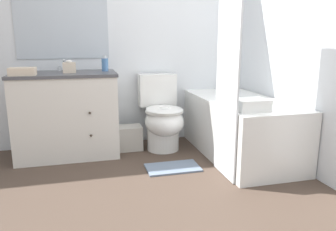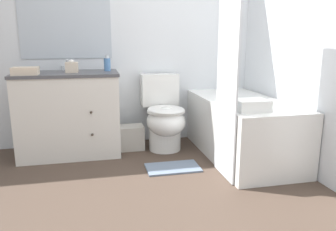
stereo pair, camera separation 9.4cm
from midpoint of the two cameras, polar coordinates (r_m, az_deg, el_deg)
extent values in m
plane|color=#47382D|center=(2.31, 1.14, -16.67)|extent=(14.00, 14.00, 0.00)
cube|color=silver|center=(3.72, -6.29, 14.55)|extent=(8.00, 0.05, 2.50)
cube|color=#B2BCC6|center=(3.66, -18.82, 16.66)|extent=(0.92, 0.01, 0.93)
cube|color=silver|center=(3.34, 19.40, 14.11)|extent=(0.05, 2.72, 2.50)
cube|color=silver|center=(3.45, -17.91, -0.06)|extent=(0.97, 0.58, 0.81)
cube|color=#4C4C51|center=(3.38, -18.40, 6.86)|extent=(0.99, 0.60, 0.03)
cylinder|color=white|center=(3.39, -18.35, 6.18)|extent=(0.35, 0.35, 0.10)
sphere|color=#382D23|center=(3.13, -14.30, 0.43)|extent=(0.02, 0.02, 0.02)
sphere|color=#382D23|center=(3.18, -14.09, -3.39)|extent=(0.02, 0.02, 0.02)
cylinder|color=silver|center=(3.60, -18.23, 7.75)|extent=(0.04, 0.04, 0.04)
cylinder|color=silver|center=(3.55, -18.34, 8.69)|extent=(0.02, 0.11, 0.09)
cylinder|color=silver|center=(3.60, -19.12, 7.72)|extent=(0.03, 0.03, 0.04)
cylinder|color=silver|center=(3.59, -17.35, 7.84)|extent=(0.03, 0.03, 0.04)
cylinder|color=white|center=(3.50, -1.64, -4.05)|extent=(0.34, 0.34, 0.24)
ellipsoid|color=white|center=(3.39, -1.43, -1.06)|extent=(0.40, 0.49, 0.30)
torus|color=white|center=(3.36, -1.44, 0.74)|extent=(0.39, 0.39, 0.04)
cube|color=white|center=(3.65, -2.66, 4.51)|extent=(0.41, 0.18, 0.35)
ellipsoid|color=white|center=(3.36, -1.44, 1.11)|extent=(0.38, 0.47, 0.02)
cube|color=white|center=(3.37, 11.54, -2.01)|extent=(0.70, 1.47, 0.57)
cube|color=#ACB1B2|center=(3.31, 11.76, 2.70)|extent=(0.58, 1.35, 0.01)
cube|color=white|center=(2.70, 9.46, 10.25)|extent=(0.01, 0.41, 2.03)
cube|color=#B7B2A8|center=(3.53, -7.44, -3.86)|extent=(0.25, 0.22, 0.25)
cube|color=beige|center=(3.36, -17.57, 7.97)|extent=(0.12, 0.13, 0.10)
ellipsoid|color=white|center=(3.36, -17.64, 9.01)|extent=(0.05, 0.04, 0.03)
cylinder|color=#4C7AB2|center=(3.43, -11.70, 8.64)|extent=(0.07, 0.07, 0.13)
cylinder|color=silver|center=(3.42, -11.76, 9.96)|extent=(0.04, 0.04, 0.03)
cube|color=beige|center=(3.24, -24.76, 6.98)|extent=(0.22, 0.17, 0.07)
cube|color=white|center=(2.77, 13.33, 1.82)|extent=(0.27, 0.22, 0.10)
cube|color=slate|center=(3.02, -0.06, -9.06)|extent=(0.48, 0.29, 0.02)
camera|label=1|loc=(0.05, -90.94, -0.22)|focal=35.00mm
camera|label=2|loc=(0.05, 89.06, 0.22)|focal=35.00mm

